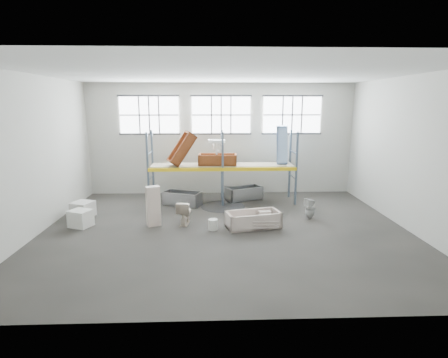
{
  "coord_description": "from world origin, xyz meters",
  "views": [
    {
      "loc": [
        -0.46,
        -11.06,
        4.09
      ],
      "look_at": [
        0.0,
        1.5,
        1.4
      ],
      "focal_mm": 28.26,
      "sensor_mm": 36.0,
      "label": 1
    }
  ],
  "objects_px": {
    "steel_tub_left": "(182,198)",
    "bucket": "(213,224)",
    "bathtub_beige": "(253,219)",
    "steel_tub_right": "(244,193)",
    "toilet_white": "(310,208)",
    "blue_tub_upright": "(282,145)",
    "toilet_beige": "(185,212)",
    "carton_near": "(81,218)",
    "rust_tub_flat": "(218,159)",
    "cistern_tall": "(153,206)"
  },
  "relations": [
    {
      "from": "toilet_beige",
      "to": "carton_near",
      "type": "relative_size",
      "value": 1.22
    },
    {
      "from": "toilet_beige",
      "to": "rust_tub_flat",
      "type": "xyz_separation_m",
      "value": [
        1.2,
        2.78,
        1.41
      ]
    },
    {
      "from": "steel_tub_left",
      "to": "cistern_tall",
      "type": "bearing_deg",
      "value": -107.46
    },
    {
      "from": "bucket",
      "to": "cistern_tall",
      "type": "bearing_deg",
      "value": 166.3
    },
    {
      "from": "rust_tub_flat",
      "to": "steel_tub_left",
      "type": "bearing_deg",
      "value": -163.15
    },
    {
      "from": "bathtub_beige",
      "to": "rust_tub_flat",
      "type": "bearing_deg",
      "value": 96.59
    },
    {
      "from": "steel_tub_left",
      "to": "bucket",
      "type": "bearing_deg",
      "value": -67.31
    },
    {
      "from": "blue_tub_upright",
      "to": "bucket",
      "type": "xyz_separation_m",
      "value": [
        -2.96,
        -3.69,
        -2.22
      ]
    },
    {
      "from": "blue_tub_upright",
      "to": "bathtub_beige",
      "type": "bearing_deg",
      "value": -114.8
    },
    {
      "from": "toilet_white",
      "to": "blue_tub_upright",
      "type": "bearing_deg",
      "value": 170.33
    },
    {
      "from": "blue_tub_upright",
      "to": "steel_tub_left",
      "type": "bearing_deg",
      "value": -170.4
    },
    {
      "from": "toilet_white",
      "to": "rust_tub_flat",
      "type": "relative_size",
      "value": 0.48
    },
    {
      "from": "toilet_white",
      "to": "steel_tub_right",
      "type": "xyz_separation_m",
      "value": [
        -2.16,
        2.69,
        -0.1
      ]
    },
    {
      "from": "blue_tub_upright",
      "to": "bucket",
      "type": "relative_size",
      "value": 4.43
    },
    {
      "from": "cistern_tall",
      "to": "carton_near",
      "type": "distance_m",
      "value": 2.49
    },
    {
      "from": "steel_tub_right",
      "to": "bucket",
      "type": "height_order",
      "value": "steel_tub_right"
    },
    {
      "from": "steel_tub_left",
      "to": "blue_tub_upright",
      "type": "distance_m",
      "value": 4.76
    },
    {
      "from": "cistern_tall",
      "to": "blue_tub_upright",
      "type": "xyz_separation_m",
      "value": [
        4.99,
        3.19,
        1.71
      ]
    },
    {
      "from": "toilet_white",
      "to": "steel_tub_left",
      "type": "bearing_deg",
      "value": -133.83
    },
    {
      "from": "cistern_tall",
      "to": "toilet_white",
      "type": "bearing_deg",
      "value": -16.99
    },
    {
      "from": "toilet_white",
      "to": "rust_tub_flat",
      "type": "height_order",
      "value": "rust_tub_flat"
    },
    {
      "from": "toilet_beige",
      "to": "cistern_tall",
      "type": "xyz_separation_m",
      "value": [
        -1.04,
        -0.14,
        0.28
      ]
    },
    {
      "from": "toilet_beige",
      "to": "steel_tub_right",
      "type": "bearing_deg",
      "value": -119.74
    },
    {
      "from": "steel_tub_left",
      "to": "carton_near",
      "type": "height_order",
      "value": "carton_near"
    },
    {
      "from": "cistern_tall",
      "to": "bucket",
      "type": "height_order",
      "value": "cistern_tall"
    },
    {
      "from": "bathtub_beige",
      "to": "steel_tub_right",
      "type": "xyz_separation_m",
      "value": [
        0.01,
        3.51,
        0.02
      ]
    },
    {
      "from": "cistern_tall",
      "to": "toilet_beige",
      "type": "bearing_deg",
      "value": -14.68
    },
    {
      "from": "toilet_white",
      "to": "bucket",
      "type": "distance_m",
      "value": 3.68
    },
    {
      "from": "steel_tub_right",
      "to": "carton_near",
      "type": "relative_size",
      "value": 2.29
    },
    {
      "from": "steel_tub_left",
      "to": "steel_tub_right",
      "type": "xyz_separation_m",
      "value": [
        2.61,
        0.75,
        0.0
      ]
    },
    {
      "from": "rust_tub_flat",
      "to": "cistern_tall",
      "type": "bearing_deg",
      "value": -127.52
    },
    {
      "from": "toilet_beige",
      "to": "steel_tub_left",
      "type": "height_order",
      "value": "toilet_beige"
    },
    {
      "from": "cistern_tall",
      "to": "carton_near",
      "type": "xyz_separation_m",
      "value": [
        -2.46,
        -0.02,
        -0.4
      ]
    },
    {
      "from": "toilet_white",
      "to": "rust_tub_flat",
      "type": "xyz_separation_m",
      "value": [
        -3.3,
        2.39,
        1.44
      ]
    },
    {
      "from": "toilet_white",
      "to": "bathtub_beige",
      "type": "bearing_deg",
      "value": -91.02
    },
    {
      "from": "bathtub_beige",
      "to": "toilet_beige",
      "type": "distance_m",
      "value": 2.38
    },
    {
      "from": "rust_tub_flat",
      "to": "blue_tub_upright",
      "type": "bearing_deg",
      "value": 5.57
    },
    {
      "from": "cistern_tall",
      "to": "toilet_white",
      "type": "relative_size",
      "value": 1.82
    },
    {
      "from": "steel_tub_left",
      "to": "carton_near",
      "type": "distance_m",
      "value": 4.09
    },
    {
      "from": "bathtub_beige",
      "to": "toilet_white",
      "type": "xyz_separation_m",
      "value": [
        2.17,
        0.82,
        0.11
      ]
    },
    {
      "from": "toilet_white",
      "to": "blue_tub_upright",
      "type": "distance_m",
      "value": 3.38
    },
    {
      "from": "cistern_tall",
      "to": "blue_tub_upright",
      "type": "relative_size",
      "value": 0.87
    },
    {
      "from": "bathtub_beige",
      "to": "cistern_tall",
      "type": "bearing_deg",
      "value": 162.35
    },
    {
      "from": "bathtub_beige",
      "to": "steel_tub_right",
      "type": "relative_size",
      "value": 1.17
    },
    {
      "from": "rust_tub_flat",
      "to": "bucket",
      "type": "bearing_deg",
      "value": -93.72
    },
    {
      "from": "cistern_tall",
      "to": "rust_tub_flat",
      "type": "distance_m",
      "value": 3.86
    },
    {
      "from": "steel_tub_left",
      "to": "bucket",
      "type": "distance_m",
      "value": 3.23
    },
    {
      "from": "bathtub_beige",
      "to": "steel_tub_left",
      "type": "bearing_deg",
      "value": 120.37
    },
    {
      "from": "toilet_beige",
      "to": "toilet_white",
      "type": "height_order",
      "value": "toilet_beige"
    },
    {
      "from": "steel_tub_left",
      "to": "toilet_beige",
      "type": "bearing_deg",
      "value": -83.61
    }
  ]
}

